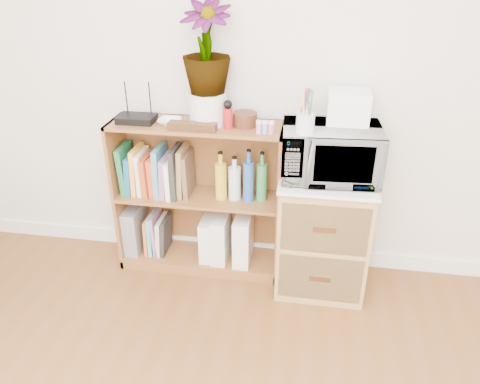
# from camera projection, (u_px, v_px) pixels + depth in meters

# --- Properties ---
(skirting_board) EXTENTS (4.00, 0.02, 0.10)m
(skirting_board) POSITION_uv_depth(u_px,v_px,m) (258.00, 249.00, 3.11)
(skirting_board) COLOR white
(skirting_board) RESTS_ON ground
(bookshelf) EXTENTS (1.00, 0.30, 0.95)m
(bookshelf) POSITION_uv_depth(u_px,v_px,m) (199.00, 198.00, 2.84)
(bookshelf) COLOR brown
(bookshelf) RESTS_ON ground
(wicker_unit) EXTENTS (0.50, 0.45, 0.70)m
(wicker_unit) POSITION_uv_depth(u_px,v_px,m) (322.00, 233.00, 2.72)
(wicker_unit) COLOR #9E7542
(wicker_unit) RESTS_ON ground
(microwave) EXTENTS (0.54, 0.38, 0.28)m
(microwave) POSITION_uv_depth(u_px,v_px,m) (330.00, 153.00, 2.48)
(microwave) COLOR white
(microwave) RESTS_ON wicker_unit
(pen_cup) EXTENTS (0.09, 0.09, 0.10)m
(pen_cup) POSITION_uv_depth(u_px,v_px,m) (305.00, 123.00, 2.31)
(pen_cup) COLOR silver
(pen_cup) RESTS_ON microwave
(small_appliance) EXTENTS (0.21, 0.18, 0.17)m
(small_appliance) POSITION_uv_depth(u_px,v_px,m) (348.00, 107.00, 2.44)
(small_appliance) COLOR white
(small_appliance) RESTS_ON microwave
(router) EXTENTS (0.21, 0.14, 0.04)m
(router) POSITION_uv_depth(u_px,v_px,m) (137.00, 119.00, 2.64)
(router) COLOR black
(router) RESTS_ON bookshelf
(white_bowl) EXTENTS (0.13, 0.13, 0.03)m
(white_bowl) POSITION_uv_depth(u_px,v_px,m) (170.00, 122.00, 2.60)
(white_bowl) COLOR white
(white_bowl) RESTS_ON bookshelf
(plant_pot) EXTENTS (0.21, 0.21, 0.18)m
(plant_pot) POSITION_uv_depth(u_px,v_px,m) (208.00, 108.00, 2.58)
(plant_pot) COLOR silver
(plant_pot) RESTS_ON bookshelf
(potted_plant) EXTENTS (0.27, 0.27, 0.48)m
(potted_plant) POSITION_uv_depth(u_px,v_px,m) (206.00, 48.00, 2.43)
(potted_plant) COLOR #427F33
(potted_plant) RESTS_ON plant_pot
(trinket_box) EXTENTS (0.26, 0.07, 0.04)m
(trinket_box) POSITION_uv_depth(u_px,v_px,m) (192.00, 126.00, 2.52)
(trinket_box) COLOR #37220F
(trinket_box) RESTS_ON bookshelf
(kokeshi_doll) EXTENTS (0.05, 0.05, 0.11)m
(kokeshi_doll) POSITION_uv_depth(u_px,v_px,m) (228.00, 118.00, 2.53)
(kokeshi_doll) COLOR #A9141B
(kokeshi_doll) RESTS_ON bookshelf
(wooden_bowl) EXTENTS (0.13, 0.13, 0.08)m
(wooden_bowl) POSITION_uv_depth(u_px,v_px,m) (245.00, 119.00, 2.57)
(wooden_bowl) COLOR #391B0F
(wooden_bowl) RESTS_ON bookshelf
(paint_jars) EXTENTS (0.10, 0.04, 0.05)m
(paint_jars) POSITION_uv_depth(u_px,v_px,m) (265.00, 129.00, 2.47)
(paint_jars) COLOR pink
(paint_jars) RESTS_ON bookshelf
(file_box) EXTENTS (0.09, 0.24, 0.30)m
(file_box) POSITION_uv_depth(u_px,v_px,m) (136.00, 228.00, 3.02)
(file_box) COLOR slate
(file_box) RESTS_ON bookshelf
(magazine_holder_left) EXTENTS (0.08, 0.21, 0.27)m
(magazine_holder_left) POSITION_uv_depth(u_px,v_px,m) (209.00, 238.00, 2.95)
(magazine_holder_left) COLOR white
(magazine_holder_left) RESTS_ON bookshelf
(magazine_holder_mid) EXTENTS (0.09, 0.24, 0.30)m
(magazine_holder_mid) POSITION_uv_depth(u_px,v_px,m) (221.00, 237.00, 2.93)
(magazine_holder_mid) COLOR white
(magazine_holder_mid) RESTS_ON bookshelf
(magazine_holder_right) EXTENTS (0.10, 0.25, 0.31)m
(magazine_holder_right) POSITION_uv_depth(u_px,v_px,m) (243.00, 238.00, 2.90)
(magazine_holder_right) COLOR white
(magazine_holder_right) RESTS_ON bookshelf
(cookbooks) EXTENTS (0.42, 0.20, 0.31)m
(cookbooks) POSITION_uv_depth(u_px,v_px,m) (157.00, 172.00, 2.80)
(cookbooks) COLOR #1C693B
(cookbooks) RESTS_ON bookshelf
(liquor_bottles) EXTENTS (0.30, 0.07, 0.31)m
(liquor_bottles) POSITION_uv_depth(u_px,v_px,m) (241.00, 176.00, 2.72)
(liquor_bottles) COLOR gold
(liquor_bottles) RESTS_ON bookshelf
(lower_books) EXTENTS (0.15, 0.19, 0.28)m
(lower_books) POSITION_uv_depth(u_px,v_px,m) (158.00, 233.00, 3.00)
(lower_books) COLOR orange
(lower_books) RESTS_ON bookshelf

